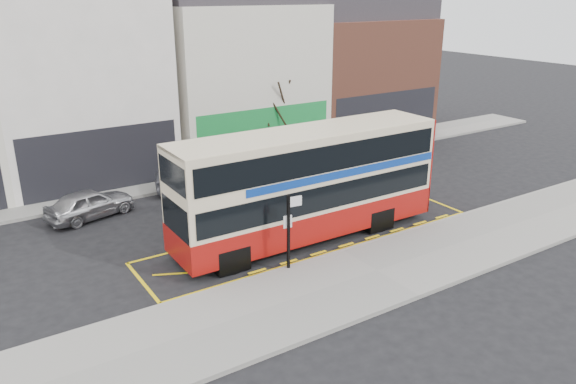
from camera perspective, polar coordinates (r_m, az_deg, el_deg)
ground at (r=21.40m, az=4.91°, el=-5.88°), size 120.00×120.00×0.00m
pavement at (r=19.80m, az=9.01°, el=-8.07°), size 40.00×4.00×0.15m
kerb at (r=21.10m, az=5.54°, el=-6.07°), size 40.00×0.15×0.15m
far_pavement at (r=30.17m, az=-7.93°, el=1.92°), size 50.00×3.00×0.15m
road_markings at (r=22.56m, az=2.42°, el=-4.41°), size 14.00×3.40×0.01m
terrace_left at (r=31.05m, az=-21.06°, el=11.27°), size 8.00×8.01×11.80m
terrace_green_shop at (r=34.11m, az=-5.85°, el=12.69°), size 9.00×8.01×11.30m
terrace_right at (r=39.08m, az=6.27°, el=12.84°), size 9.00×8.01×10.30m
double_decker_bus at (r=21.57m, az=2.07°, el=0.94°), size 10.87×2.57×4.34m
bus_stop_post at (r=19.05m, az=0.20°, el=-3.25°), size 0.66×0.16×2.70m
car_silver at (r=25.49m, az=-19.48°, el=-1.11°), size 4.02×2.44×1.28m
car_grey at (r=27.39m, az=-9.12°, el=1.29°), size 4.25×2.47×1.32m
car_white at (r=32.31m, az=3.95°, el=4.40°), size 4.96×2.62×1.37m
street_tree_right at (r=31.79m, az=-1.55°, el=10.32°), size 2.72×2.72×5.87m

